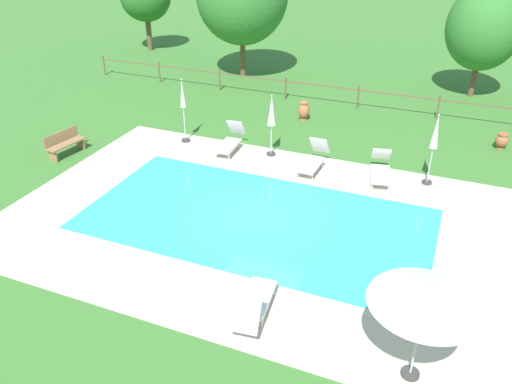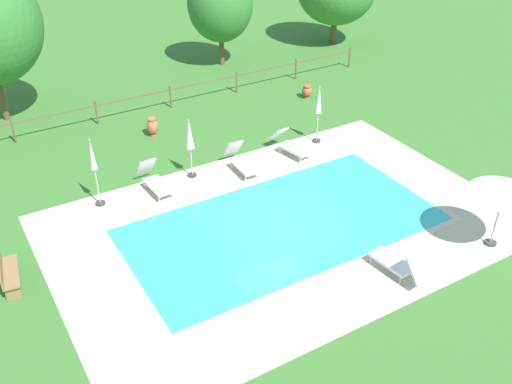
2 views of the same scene
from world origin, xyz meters
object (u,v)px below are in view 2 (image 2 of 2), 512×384
Objects in this scene: sun_lounger_north_near_steps at (154,180)px; terracotta_urn_by_tree at (152,126)px; sun_lounger_north_far at (241,161)px; patio_umbrella_open_foreground at (505,188)px; tree_centre at (220,4)px; patio_umbrella_closed_row_west at (319,105)px; terracotta_urn_near_fence at (307,91)px; sun_lounger_north_end at (290,145)px; patio_umbrella_closed_row_centre at (190,139)px; sun_lounger_north_mid at (399,264)px; patio_umbrella_closed_row_mid_west at (94,164)px; wooden_bench_lawn_side at (7,272)px.

terracotta_urn_by_tree is at bearing 68.68° from sun_lounger_north_near_steps.
sun_lounger_north_far is 9.08m from patio_umbrella_open_foreground.
terracotta_urn_by_tree is at bearing -136.82° from tree_centre.
sun_lounger_north_near_steps is 13.04m from tree_centre.
patio_umbrella_open_foreground is 2.90× the size of terracotta_urn_by_tree.
tree_centre reaches higher than patio_umbrella_closed_row_west.
terracotta_urn_near_fence is (9.25, 3.95, -0.06)m from sun_lounger_north_near_steps.
patio_umbrella_closed_row_centre reaches higher than sun_lounger_north_end.
terracotta_urn_by_tree is at bearing 133.86° from sun_lounger_north_end.
sun_lounger_north_near_steps is 0.78× the size of patio_umbrella_closed_row_west.
patio_umbrella_closed_row_mid_west is (-6.13, 7.89, 1.18)m from sun_lounger_north_mid.
sun_lounger_north_near_steps is at bearing 173.97° from sun_lounger_north_far.
patio_umbrella_open_foreground reaches higher than sun_lounger_north_mid.
tree_centre is (0.33, 18.13, 1.16)m from patio_umbrella_open_foreground.
sun_lounger_north_near_steps reaches higher than sun_lounger_north_far.
patio_umbrella_closed_row_west is at bearing 70.20° from sun_lounger_north_mid.
patio_umbrella_open_foreground is (4.33, -7.82, 1.63)m from sun_lounger_north_far.
tree_centre is at bearing 56.70° from patio_umbrella_closed_row_centre.
sun_lounger_north_end is 1.94m from patio_umbrella_closed_row_west.
sun_lounger_north_near_steps is 1.91m from patio_umbrella_closed_row_centre.
wooden_bench_lawn_side is 16.04m from terracotta_urn_near_fence.
patio_umbrella_closed_row_mid_west reaches higher than sun_lounger_north_end.
terracotta_urn_by_tree reaches higher than terracotta_urn_near_fence.
sun_lounger_north_mid reaches higher than terracotta_urn_near_fence.
sun_lounger_north_end reaches higher than terracotta_urn_by_tree.
patio_umbrella_open_foreground is at bearing -53.92° from patio_umbrella_closed_row_centre.
sun_lounger_north_end is at bearing -46.14° from terracotta_urn_by_tree.
patio_umbrella_closed_row_west is 0.47× the size of tree_centre.
tree_centre is at bearing 88.94° from patio_umbrella_open_foreground.
sun_lounger_north_far is 2.37× the size of terracotta_urn_by_tree.
sun_lounger_north_end is (5.53, -0.17, -0.02)m from sun_lounger_north_near_steps.
sun_lounger_north_near_steps is 5.53m from sun_lounger_north_end.
sun_lounger_north_mid is 1.21× the size of wooden_bench_lawn_side.
patio_umbrella_closed_row_west is 5.50m from patio_umbrella_closed_row_centre.
patio_umbrella_closed_row_west is 6.81m from terracotta_urn_by_tree.
patio_umbrella_closed_row_mid_west is 3.12× the size of terracotta_urn_by_tree.
patio_umbrella_closed_row_west is at bearing 0.73° from sun_lounger_north_near_steps.
tree_centre reaches higher than sun_lounger_north_far.
tree_centre is at bearing 65.66° from sun_lounger_north_far.
terracotta_urn_near_fence is (2.23, 3.87, -1.26)m from patio_umbrella_closed_row_west.
sun_lounger_north_mid is 12.06m from terracotta_urn_by_tree.
patio_umbrella_closed_row_mid_west is (-7.48, 0.26, 1.20)m from sun_lounger_north_end.
patio_umbrella_closed_row_mid_west reaches higher than terracotta_urn_near_fence.
patio_umbrella_closed_row_centre is 8.68m from terracotta_urn_near_fence.
patio_umbrella_closed_row_mid_west reaches higher than patio_umbrella_closed_row_west.
sun_lounger_north_far is (3.28, -0.35, -0.00)m from sun_lounger_north_near_steps.
terracotta_urn_near_fence is at bearing -77.75° from tree_centre.
sun_lounger_north_mid is 18.37m from tree_centre.
patio_umbrella_closed_row_west reaches higher than terracotta_urn_by_tree.
sun_lounger_north_end is at bearing -5.17° from patio_umbrella_closed_row_centre.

